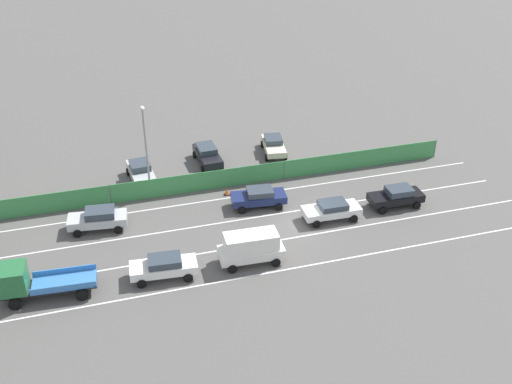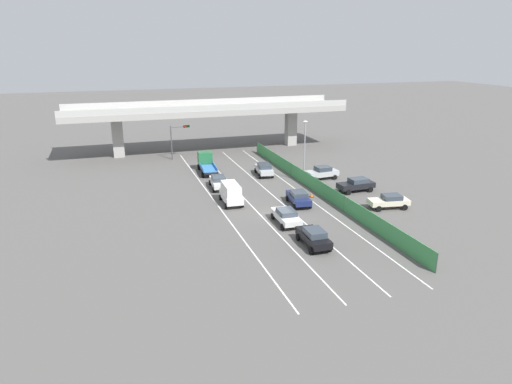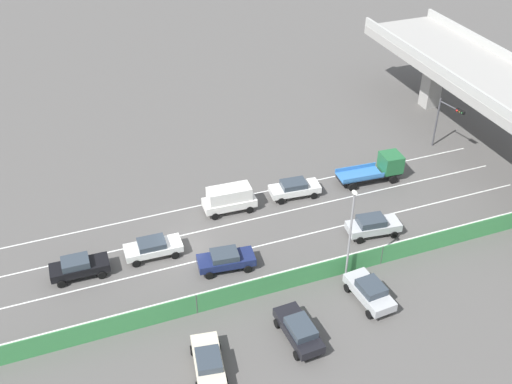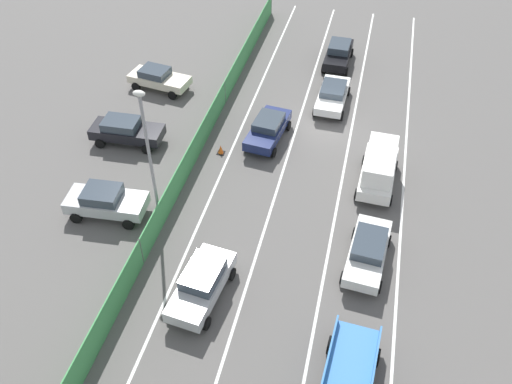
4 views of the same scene
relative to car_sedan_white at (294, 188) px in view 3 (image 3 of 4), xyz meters
name	(u,v)px [view 3 (image 3 of 4)]	position (x,y,z in m)	size (l,w,h in m)	color
ground_plane	(186,249)	(3.68, -11.13, -0.89)	(300.00, 300.00, 0.00)	#565451
lane_line_left_edge	(238,197)	(-1.62, -4.80, -0.89)	(0.14, 48.66, 0.01)	silver
lane_line_mid_left	(252,219)	(1.91, -4.80, -0.89)	(0.14, 48.66, 0.01)	silver
lane_line_mid_right	(267,244)	(5.45, -4.80, -0.89)	(0.14, 48.66, 0.01)	silver
lane_line_right_edge	(284,271)	(8.98, -4.80, -0.89)	(0.14, 48.66, 0.01)	silver
green_fence	(294,279)	(10.82, -4.80, -0.03)	(0.10, 44.76, 1.72)	#3D8E4C
car_sedan_white	(294,188)	(0.00, 0.00, 0.00)	(2.26, 4.66, 1.57)	white
car_sedan_black	(79,266)	(3.90, -19.49, 0.02)	(2.04, 4.44, 1.65)	black
car_sedan_navy	(226,259)	(7.01, -8.82, 0.00)	(2.41, 4.57, 1.57)	navy
car_sedan_silver	(373,225)	(7.31, 3.84, 0.05)	(2.41, 4.58, 1.70)	#B7BABC
car_hatchback_white	(153,247)	(3.57, -13.72, -0.04)	(2.14, 4.56, 1.49)	silver
car_van_white	(229,198)	(-0.04, -6.13, 0.40)	(2.23, 4.64, 2.31)	silver
flatbed_truck_blue	(381,167)	(0.30, 8.61, 0.41)	(2.53, 6.17, 2.53)	black
parked_sedan_cream	(208,361)	(15.94, -12.96, -0.03)	(4.56, 2.53, 1.53)	beige
parked_sedan_dark	(299,330)	(15.61, -6.49, 0.03)	(4.58, 2.15, 1.65)	black
parked_wagon_silver	(370,291)	(14.05, -0.23, 0.04)	(4.43, 2.32, 1.70)	#B2B5B7
traffic_light	(446,117)	(-2.26, 17.07, 2.86)	(3.09, 0.85, 5.29)	#47474C
street_lamp	(351,228)	(11.22, -0.63, 3.89)	(0.60, 0.36, 7.98)	gray
traffic_cone	(262,280)	(9.54, -6.77, -0.61)	(0.47, 0.47, 0.60)	orange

